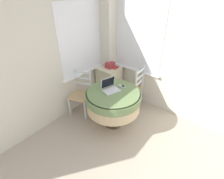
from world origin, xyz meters
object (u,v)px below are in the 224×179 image
object	(u,v)px
cell_phone	(123,86)
storage_box	(110,65)
corner_cabinet	(109,81)
book_on_cabinet	(113,67)
laptop	(110,88)
dining_chair_near_right_window	(134,88)
computer_mouse	(120,86)
dining_chair_near_back_window	(81,94)
round_dining_table	(113,100)

from	to	relation	value
cell_phone	storage_box	distance (m)	0.89
corner_cabinet	book_on_cabinet	size ratio (longest dim) A/B	3.47
laptop	dining_chair_near_right_window	bearing A→B (deg)	-3.09
laptop	computer_mouse	bearing A→B (deg)	-19.70
dining_chair_near_back_window	corner_cabinet	distance (m)	0.88
round_dining_table	cell_phone	xyz separation A→B (m)	(0.27, -0.02, 0.17)
round_dining_table	dining_chair_near_right_window	xyz separation A→B (m)	(0.79, 0.05, -0.14)
dining_chair_near_right_window	dining_chair_near_back_window	bearing A→B (deg)	139.68
computer_mouse	corner_cabinet	bearing A→B (deg)	51.97
cell_phone	dining_chair_near_back_window	bearing A→B (deg)	113.87
round_dining_table	cell_phone	size ratio (longest dim) A/B	8.06
cell_phone	dining_chair_near_back_window	distance (m)	0.95
dining_chair_near_back_window	book_on_cabinet	xyz separation A→B (m)	(0.93, -0.14, 0.32)
dining_chair_near_right_window	corner_cabinet	size ratio (longest dim) A/B	1.26
cell_phone	dining_chair_near_right_window	bearing A→B (deg)	7.25
computer_mouse	dining_chair_near_right_window	bearing A→B (deg)	3.01
book_on_cabinet	storage_box	bearing A→B (deg)	138.37
dining_chair_near_right_window	storage_box	size ratio (longest dim) A/B	5.20
computer_mouse	corner_cabinet	size ratio (longest dim) A/B	0.11
computer_mouse	dining_chair_near_right_window	size ratio (longest dim) A/B	0.09
computer_mouse	corner_cabinet	world-z (taller)	computer_mouse
cell_phone	round_dining_table	bearing A→B (deg)	175.92
round_dining_table	corner_cabinet	bearing A→B (deg)	43.30
dining_chair_near_back_window	dining_chair_near_right_window	distance (m)	1.16
laptop	cell_phone	size ratio (longest dim) A/B	2.81
dining_chair_near_back_window	storage_box	distance (m)	0.95
dining_chair_near_back_window	storage_box	xyz separation A→B (m)	(0.87, -0.09, 0.37)
dining_chair_near_back_window	round_dining_table	bearing A→B (deg)	-83.37
round_dining_table	cell_phone	bearing A→B (deg)	-4.08
laptop	corner_cabinet	size ratio (longest dim) A/B	0.47
computer_mouse	book_on_cabinet	world-z (taller)	computer_mouse
storage_box	corner_cabinet	bearing A→B (deg)	78.72
computer_mouse	laptop	bearing A→B (deg)	160.30
cell_phone	computer_mouse	bearing A→B (deg)	143.47
round_dining_table	computer_mouse	bearing A→B (deg)	4.51
cell_phone	storage_box	size ratio (longest dim) A/B	0.69
cell_phone	book_on_cabinet	size ratio (longest dim) A/B	0.58
computer_mouse	cell_phone	bearing A→B (deg)	-36.53
corner_cabinet	storage_box	distance (m)	0.44
corner_cabinet	storage_box	xyz separation A→B (m)	(-0.01, -0.03, 0.44)
laptop	round_dining_table	bearing A→B (deg)	-102.05
round_dining_table	computer_mouse	world-z (taller)	computer_mouse
dining_chair_near_back_window	book_on_cabinet	size ratio (longest dim) A/B	4.38
dining_chair_near_right_window	corner_cabinet	bearing A→B (deg)	90.68
dining_chair_near_back_window	storage_box	size ratio (longest dim) A/B	5.20
computer_mouse	dining_chair_near_right_window	xyz separation A→B (m)	(0.57, 0.03, -0.33)
cell_phone	corner_cabinet	xyz separation A→B (m)	(0.52, 0.76, -0.39)
round_dining_table	corner_cabinet	size ratio (longest dim) A/B	1.35
round_dining_table	storage_box	bearing A→B (deg)	42.48
corner_cabinet	dining_chair_near_back_window	bearing A→B (deg)	176.11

